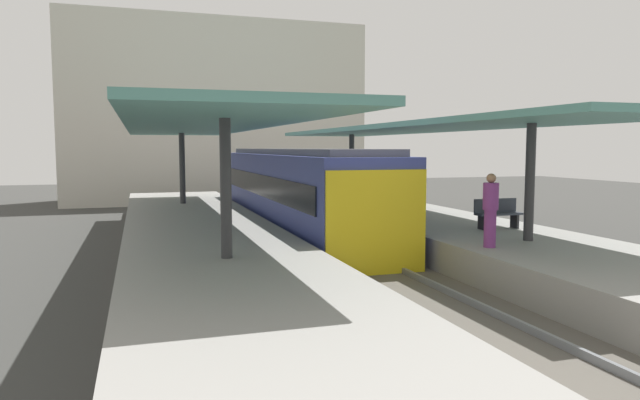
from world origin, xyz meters
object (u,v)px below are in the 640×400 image
(commuter_train, at_px, (297,192))
(platform_bench, at_px, (497,212))
(platform_sign, at_px, (386,167))
(passenger_near_bench, at_px, (490,209))
(litter_bin, at_px, (404,205))

(commuter_train, relative_size, platform_bench, 10.68)
(platform_sign, relative_size, passenger_near_bench, 1.27)
(platform_bench, height_order, passenger_near_bench, passenger_near_bench)
(platform_bench, bearing_deg, passenger_near_bench, -127.57)
(platform_sign, distance_m, passenger_near_bench, 8.29)
(platform_sign, distance_m, litter_bin, 2.61)
(platform_bench, bearing_deg, platform_sign, 100.93)
(commuter_train, xyz_separation_m, platform_sign, (3.29, -0.61, 0.90))
(commuter_train, relative_size, litter_bin, 18.69)
(passenger_near_bench, bearing_deg, litter_bin, 83.65)
(commuter_train, bearing_deg, passenger_near_bench, -75.39)
(platform_bench, distance_m, passenger_near_bench, 3.41)
(commuter_train, distance_m, platform_bench, 7.52)
(platform_sign, bearing_deg, platform_bench, -79.07)
(platform_bench, xyz_separation_m, platform_sign, (-1.07, 5.52, 1.16))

